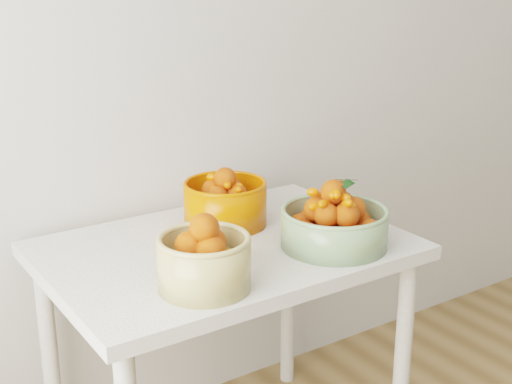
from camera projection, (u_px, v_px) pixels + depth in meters
table at (225, 275)px, 2.04m from camera, size 1.00×0.70×0.75m
bowl_cream at (204, 260)px, 1.72m from camera, size 0.24×0.24×0.20m
bowl_green at (334, 224)px, 1.98m from camera, size 0.32×0.32×0.19m
bowl_orange at (225, 202)px, 2.14m from camera, size 0.28×0.28×0.18m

